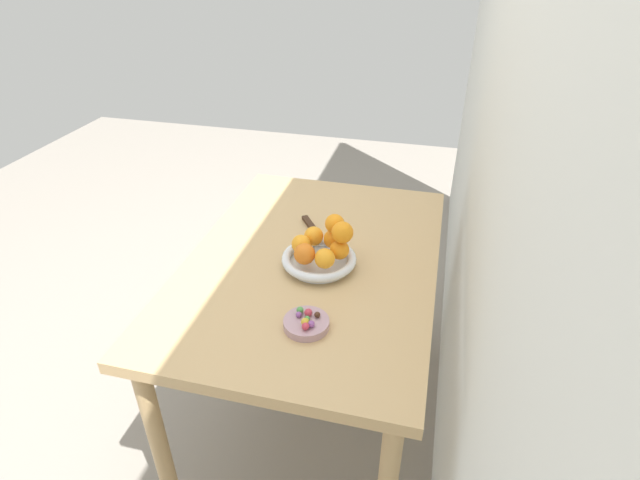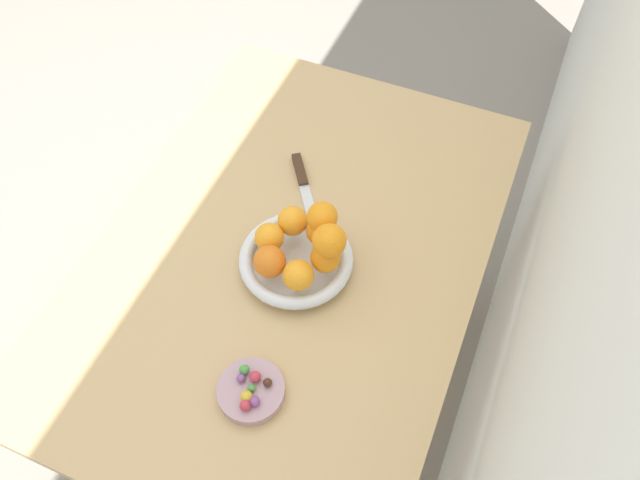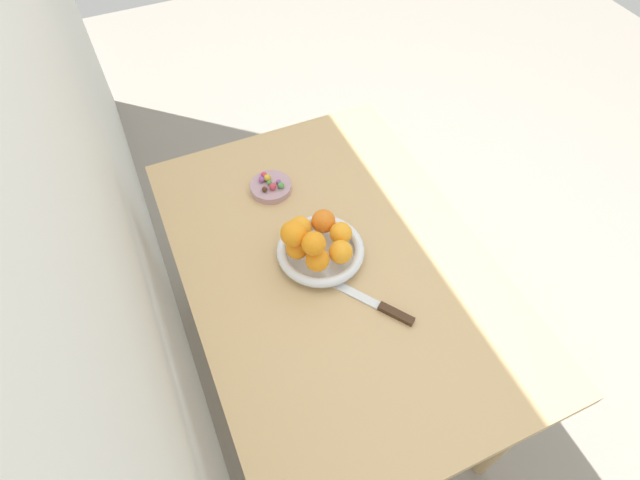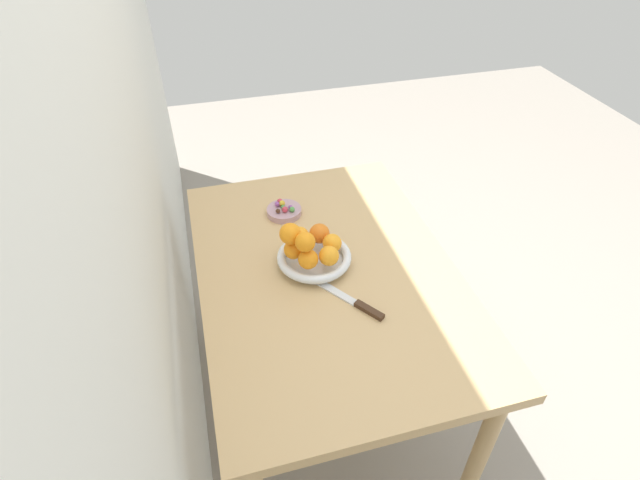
{
  "view_description": "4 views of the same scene",
  "coord_description": "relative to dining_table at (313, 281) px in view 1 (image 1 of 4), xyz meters",
  "views": [
    {
      "loc": [
        1.24,
        0.33,
        1.61
      ],
      "look_at": [
        0.04,
        0.04,
        0.84
      ],
      "focal_mm": 28.0,
      "sensor_mm": 36.0,
      "label": 1
    },
    {
      "loc": [
        0.64,
        0.33,
        1.79
      ],
      "look_at": [
        0.0,
        0.07,
        0.81
      ],
      "focal_mm": 35.0,
      "sensor_mm": 36.0,
      "label": 2
    },
    {
      "loc": [
        -0.65,
        0.33,
        1.8
      ],
      "look_at": [
        0.02,
        0.04,
        0.83
      ],
      "focal_mm": 28.0,
      "sensor_mm": 36.0,
      "label": 3
    },
    {
      "loc": [
        -1.05,
        0.31,
        1.76
      ],
      "look_at": [
        0.07,
        0.0,
        0.8
      ],
      "focal_mm": 28.0,
      "sensor_mm": 36.0,
      "label": 4
    }
  ],
  "objects": [
    {
      "name": "candy_dish",
      "position": [
        0.31,
        0.07,
        0.1
      ],
      "size": [
        0.12,
        0.12,
        0.02
      ],
      "primitive_type": "cylinder",
      "color": "#B28C99",
      "rests_on": "dining_table"
    },
    {
      "name": "candy_ball_2",
      "position": [
        0.3,
        0.04,
        0.12
      ],
      "size": [
        0.02,
        0.02,
        0.02
      ],
      "primitive_type": "sphere",
      "color": "#8C4C99",
      "rests_on": "candy_dish"
    },
    {
      "name": "orange_5",
      "position": [
        0.09,
        0.06,
        0.16
      ],
      "size": [
        0.06,
        0.06,
        0.06
      ],
      "primitive_type": "sphere",
      "color": "orange",
      "rests_on": "fruit_bowl"
    },
    {
      "name": "orange_2",
      "position": [
        -0.02,
        0.0,
        0.16
      ],
      "size": [
        0.06,
        0.06,
        0.06
      ],
      "primitive_type": "sphere",
      "color": "orange",
      "rests_on": "fruit_bowl"
    },
    {
      "name": "ground_plane",
      "position": [
        0.0,
        0.0,
        -0.65
      ],
      "size": [
        6.0,
        6.0,
        0.0
      ],
      "primitive_type": "plane",
      "color": "gray"
    },
    {
      "name": "wall_back",
      "position": [
        0.0,
        0.48,
        0.6
      ],
      "size": [
        4.0,
        0.05,
        2.5
      ],
      "primitive_type": "cube",
      "color": "silver",
      "rests_on": "ground_plane"
    },
    {
      "name": "orange_6",
      "position": [
        -0.01,
        0.07,
        0.22
      ],
      "size": [
        0.06,
        0.06,
        0.06
      ],
      "primitive_type": "sphere",
      "color": "orange",
      "rests_on": "orange_1"
    },
    {
      "name": "candy_ball_7",
      "position": [
        0.33,
        0.07,
        0.12
      ],
      "size": [
        0.02,
        0.02,
        0.02
      ],
      "primitive_type": "sphere",
      "color": "gold",
      "rests_on": "candy_dish"
    },
    {
      "name": "candy_ball_6",
      "position": [
        0.33,
        0.08,
        0.12
      ],
      "size": [
        0.02,
        0.02,
        0.02
      ],
      "primitive_type": "sphere",
      "color": "#8C4C99",
      "rests_on": "candy_dish"
    },
    {
      "name": "orange_3",
      "position": [
        0.04,
        -0.03,
        0.16
      ],
      "size": [
        0.06,
        0.06,
        0.06
      ],
      "primitive_type": "sphere",
      "color": "orange",
      "rests_on": "fruit_bowl"
    },
    {
      "name": "fruit_bowl",
      "position": [
        0.04,
        0.03,
        0.11
      ],
      "size": [
        0.23,
        0.23,
        0.04
      ],
      "color": "silver",
      "rests_on": "dining_table"
    },
    {
      "name": "orange_1",
      "position": [
        -0.02,
        0.06,
        0.16
      ],
      "size": [
        0.06,
        0.06,
        0.06
      ],
      "primitive_type": "sphere",
      "color": "orange",
      "rests_on": "fruit_bowl"
    },
    {
      "name": "dining_table",
      "position": [
        0.0,
        0.0,
        0.0
      ],
      "size": [
        1.1,
        0.76,
        0.74
      ],
      "color": "tan",
      "rests_on": "ground_plane"
    },
    {
      "name": "candy_ball_4",
      "position": [
        0.29,
        0.07,
        0.12
      ],
      "size": [
        0.02,
        0.02,
        0.02
      ],
      "primitive_type": "sphere",
      "color": "#C6384C",
      "rests_on": "candy_dish"
    },
    {
      "name": "candy_ball_5",
      "position": [
        0.31,
        0.07,
        0.12
      ],
      "size": [
        0.01,
        0.01,
        0.01
      ],
      "primitive_type": "sphere",
      "color": "#4C9947",
      "rests_on": "candy_dish"
    },
    {
      "name": "candy_ball_0",
      "position": [
        0.29,
        0.09,
        0.12
      ],
      "size": [
        0.02,
        0.02,
        0.02
      ],
      "primitive_type": "sphere",
      "color": "#472819",
      "rests_on": "candy_dish"
    },
    {
      "name": "orange_7",
      "position": [
        0.04,
        0.1,
        0.22
      ],
      "size": [
        0.06,
        0.06,
        0.06
      ],
      "primitive_type": "sphere",
      "color": "orange",
      "rests_on": "orange_0"
    },
    {
      "name": "candy_ball_1",
      "position": [
        0.29,
        0.04,
        0.12
      ],
      "size": [
        0.02,
        0.02,
        0.02
      ],
      "primitive_type": "sphere",
      "color": "#4C9947",
      "rests_on": "candy_dish"
    },
    {
      "name": "knife",
      "position": [
        -0.14,
        -0.03,
        0.09
      ],
      "size": [
        0.22,
        0.17,
        0.01
      ],
      "color": "#3F2819",
      "rests_on": "dining_table"
    },
    {
      "name": "candy_ball_3",
      "position": [
        0.34,
        0.07,
        0.12
      ],
      "size": [
        0.02,
        0.02,
        0.02
      ],
      "primitive_type": "sphere",
      "color": "#C6384C",
      "rests_on": "candy_dish"
    },
    {
      "name": "orange_0",
      "position": [
        0.04,
        0.09,
        0.16
      ],
      "size": [
        0.06,
        0.06,
        0.06
      ],
      "primitive_type": "sphere",
      "color": "orange",
      "rests_on": "fruit_bowl"
    },
    {
      "name": "orange_4",
      "position": [
        0.09,
        -0.0,
        0.16
      ],
      "size": [
        0.06,
        0.06,
        0.06
      ],
      "primitive_type": "sphere",
      "color": "orange",
      "rests_on": "fruit_bowl"
    }
  ]
}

